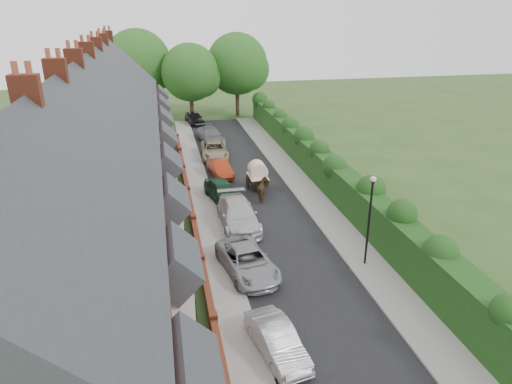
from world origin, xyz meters
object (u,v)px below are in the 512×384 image
car_white (238,214)px  horse_cart (258,174)px  car_silver_a (277,340)px  car_red (220,168)px  car_beige (214,150)px  car_black (194,118)px  car_grey (210,135)px  horse (264,190)px  car_green (222,191)px  lamppost (370,210)px  car_silver_b (247,261)px

car_white → horse_cart: (2.53, 5.82, 0.51)m
car_silver_a → car_red: car_red is taller
car_white → car_beige: (0.32, 14.63, -0.07)m
car_black → car_grey: bearing=-92.8°
car_black → horse: size_ratio=2.31×
car_red → horse: horse is taller
car_silver_a → car_green: 16.13m
lamppost → car_grey: 26.78m
car_white → car_black: car_white is taller
car_silver_a → car_silver_b: bearing=79.2°
horse → car_grey: bearing=-72.3°
car_beige → car_silver_b: bearing=-88.7°
car_silver_a → horse_cart: size_ratio=1.23×
car_green → horse_cart: bearing=15.4°
horse → car_red: bearing=-56.9°
car_silver_b → horse_cart: size_ratio=1.57×
car_white → car_grey: (0.57, 19.94, -0.04)m
car_white → lamppost: bearing=-47.0°
car_beige → car_black: car_beige is taller
car_black → car_silver_a: bearing=-99.3°
horse_cart → car_red: bearing=122.1°
car_silver_b → car_beige: 20.27m
car_silver_b → car_beige: size_ratio=0.95×
car_silver_b → car_red: 15.25m
lamppost → car_grey: size_ratio=0.99×
car_black → horse_cart: (2.90, -22.59, 0.58)m
lamppost → car_green: 12.50m
horse_cart → car_silver_b: bearing=-104.8°
car_silver_a → car_green: (0.10, 16.13, 0.11)m
lamppost → car_silver_a: 8.93m
car_green → car_beige: (0.73, 10.32, -0.02)m
car_white → horse_cart: bearing=65.9°
car_beige → car_silver_a: bearing=-88.1°
horse_cart → car_black: bearing=97.3°
lamppost → car_silver_b: 6.93m
lamppost → horse: bearing=108.6°
car_red → horse_cart: horse_cart is taller
horse_cart → car_white: bearing=-113.5°
car_green → horse_cart: (2.93, 1.51, 0.56)m
lamppost → car_black: size_ratio=1.21×
car_green → car_beige: 10.34m
car_silver_a → car_grey: car_grey is taller
car_silver_a → horse_cart: 17.91m
car_red → lamppost: bearing=-77.7°
car_red → car_green: bearing=-103.6°
car_silver_b → car_black: car_black is taller
car_silver_b → car_white: size_ratio=0.91×
car_green → car_silver_a: bearing=-102.2°
car_green → horse: size_ratio=2.39×
lamppost → horse_cart: 12.63m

